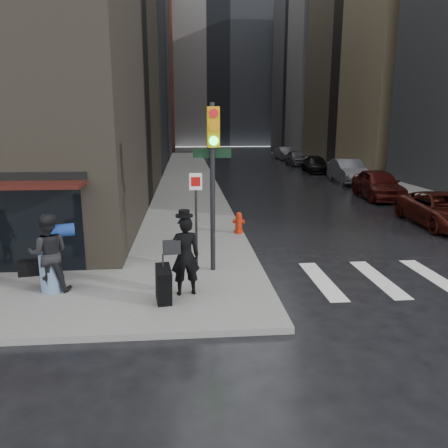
{
  "coord_description": "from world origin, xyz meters",
  "views": [
    {
      "loc": [
        -0.14,
        -10.0,
        4.19
      ],
      "look_at": [
        0.95,
        2.47,
        1.3
      ],
      "focal_mm": 35.0,
      "sensor_mm": 36.0,
      "label": 1
    }
  ],
  "objects_px": {
    "man_overcoat": "(181,260)",
    "parked_car_5": "(285,153)",
    "man_jeans": "(48,253)",
    "traffic_light": "(211,165)",
    "parked_car_0": "(443,210)",
    "parked_car_2": "(348,171)",
    "parked_car_1": "(378,184)",
    "parked_car_3": "(316,165)",
    "fire_hydrant": "(239,224)",
    "parked_car_4": "(297,158)"
  },
  "relations": [
    {
      "from": "parked_car_1",
      "to": "parked_car_5",
      "type": "bearing_deg",
      "value": 93.11
    },
    {
      "from": "traffic_light",
      "to": "fire_hydrant",
      "type": "distance_m",
      "value": 5.14
    },
    {
      "from": "parked_car_4",
      "to": "parked_car_5",
      "type": "xyz_separation_m",
      "value": [
        0.32,
        6.8,
        0.0
      ]
    },
    {
      "from": "traffic_light",
      "to": "parked_car_0",
      "type": "xyz_separation_m",
      "value": [
        9.91,
        5.28,
        -2.41
      ]
    },
    {
      "from": "man_overcoat",
      "to": "man_jeans",
      "type": "xyz_separation_m",
      "value": [
        -3.2,
        0.58,
        0.09
      ]
    },
    {
      "from": "man_overcoat",
      "to": "parked_car_5",
      "type": "xyz_separation_m",
      "value": [
        11.77,
        41.01,
        -0.3
      ]
    },
    {
      "from": "parked_car_0",
      "to": "parked_car_4",
      "type": "xyz_separation_m",
      "value": [
        0.69,
        27.19,
        0.05
      ]
    },
    {
      "from": "fire_hydrant",
      "to": "parked_car_4",
      "type": "relative_size",
      "value": 0.19
    },
    {
      "from": "man_overcoat",
      "to": "parked_car_4",
      "type": "distance_m",
      "value": 36.08
    },
    {
      "from": "parked_car_0",
      "to": "man_jeans",
      "type": "bearing_deg",
      "value": -152.06
    },
    {
      "from": "man_jeans",
      "to": "parked_car_2",
      "type": "relative_size",
      "value": 0.38
    },
    {
      "from": "man_overcoat",
      "to": "parked_car_2",
      "type": "bearing_deg",
      "value": -129.16
    },
    {
      "from": "fire_hydrant",
      "to": "parked_car_0",
      "type": "height_order",
      "value": "parked_car_0"
    },
    {
      "from": "man_overcoat",
      "to": "traffic_light",
      "type": "distance_m",
      "value": 2.83
    },
    {
      "from": "parked_car_1",
      "to": "parked_car_3",
      "type": "relative_size",
      "value": 1.06
    },
    {
      "from": "man_jeans",
      "to": "traffic_light",
      "type": "height_order",
      "value": "traffic_light"
    },
    {
      "from": "parked_car_5",
      "to": "parked_car_1",
      "type": "bearing_deg",
      "value": -96.87
    },
    {
      "from": "man_overcoat",
      "to": "parked_car_3",
      "type": "height_order",
      "value": "man_overcoat"
    },
    {
      "from": "parked_car_1",
      "to": "parked_car_2",
      "type": "xyz_separation_m",
      "value": [
        0.77,
        6.8,
        0.01
      ]
    },
    {
      "from": "man_jeans",
      "to": "parked_car_4",
      "type": "bearing_deg",
      "value": -122.98
    },
    {
      "from": "man_jeans",
      "to": "parked_car_1",
      "type": "height_order",
      "value": "man_jeans"
    },
    {
      "from": "parked_car_0",
      "to": "parked_car_4",
      "type": "bearing_deg",
      "value": 91.7
    },
    {
      "from": "man_overcoat",
      "to": "man_jeans",
      "type": "height_order",
      "value": "man_overcoat"
    },
    {
      "from": "parked_car_0",
      "to": "parked_car_3",
      "type": "distance_m",
      "value": 20.41
    },
    {
      "from": "man_jeans",
      "to": "fire_hydrant",
      "type": "xyz_separation_m",
      "value": [
        5.31,
        5.42,
        -0.62
      ]
    },
    {
      "from": "man_overcoat",
      "to": "parked_car_0",
      "type": "bearing_deg",
      "value": -156.3
    },
    {
      "from": "parked_car_3",
      "to": "fire_hydrant",
      "type": "bearing_deg",
      "value": -109.96
    },
    {
      "from": "parked_car_0",
      "to": "parked_car_5",
      "type": "bearing_deg",
      "value": 91.44
    },
    {
      "from": "fire_hydrant",
      "to": "parked_car_2",
      "type": "bearing_deg",
      "value": 56.55
    },
    {
      "from": "traffic_light",
      "to": "fire_hydrant",
      "type": "height_order",
      "value": "traffic_light"
    },
    {
      "from": "parked_car_4",
      "to": "fire_hydrant",
      "type": "bearing_deg",
      "value": -108.75
    },
    {
      "from": "parked_car_1",
      "to": "parked_car_4",
      "type": "bearing_deg",
      "value": 93.47
    },
    {
      "from": "fire_hydrant",
      "to": "parked_car_2",
      "type": "xyz_separation_m",
      "value": [
        9.66,
        14.62,
        0.33
      ]
    },
    {
      "from": "parked_car_4",
      "to": "parked_car_2",
      "type": "bearing_deg",
      "value": -89.1
    },
    {
      "from": "parked_car_0",
      "to": "parked_car_2",
      "type": "bearing_deg",
      "value": 88.92
    },
    {
      "from": "fire_hydrant",
      "to": "parked_car_0",
      "type": "relative_size",
      "value": 0.16
    },
    {
      "from": "traffic_light",
      "to": "parked_car_0",
      "type": "bearing_deg",
      "value": 25.54
    },
    {
      "from": "man_overcoat",
      "to": "parked_car_1",
      "type": "distance_m",
      "value": 17.66
    },
    {
      "from": "fire_hydrant",
      "to": "parked_car_1",
      "type": "height_order",
      "value": "parked_car_1"
    },
    {
      "from": "parked_car_0",
      "to": "parked_car_3",
      "type": "xyz_separation_m",
      "value": [
        0.7,
        20.39,
        -0.02
      ]
    },
    {
      "from": "man_jeans",
      "to": "traffic_light",
      "type": "distance_m",
      "value": 4.65
    },
    {
      "from": "man_overcoat",
      "to": "parked_car_2",
      "type": "relative_size",
      "value": 0.42
    },
    {
      "from": "parked_car_4",
      "to": "parked_car_5",
      "type": "bearing_deg",
      "value": 86.85
    },
    {
      "from": "parked_car_2",
      "to": "parked_car_3",
      "type": "bearing_deg",
      "value": 95.75
    },
    {
      "from": "traffic_light",
      "to": "parked_car_0",
      "type": "relative_size",
      "value": 0.92
    },
    {
      "from": "man_jeans",
      "to": "parked_car_5",
      "type": "relative_size",
      "value": 0.43
    },
    {
      "from": "traffic_light",
      "to": "parked_car_1",
      "type": "relative_size",
      "value": 0.94
    },
    {
      "from": "man_jeans",
      "to": "parked_car_5",
      "type": "xyz_separation_m",
      "value": [
        14.97,
        40.43,
        -0.39
      ]
    },
    {
      "from": "man_overcoat",
      "to": "parked_car_5",
      "type": "height_order",
      "value": "man_overcoat"
    },
    {
      "from": "parked_car_1",
      "to": "traffic_light",
      "type": "bearing_deg",
      "value": -125.3
    }
  ]
}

